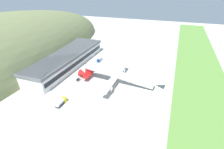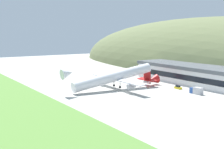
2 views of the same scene
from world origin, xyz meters
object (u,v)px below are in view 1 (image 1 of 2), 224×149
service_car_0 (90,67)px  fuel_truck (61,102)px  terminal_building (66,58)px  traffic_cone_0 (98,75)px  service_car_1 (78,80)px  cargo_airplane (117,75)px  box_truck (100,60)px

service_car_0 → fuel_truck: (-44.89, -6.23, 0.83)m
service_car_0 → terminal_building: bearing=98.4°
traffic_cone_0 → fuel_truck: bearing=172.9°
service_car_1 → traffic_cone_0: (11.43, -8.71, -0.38)m
terminal_building → service_car_0: (2.74, -18.57, -4.84)m
cargo_airplane → traffic_cone_0: bearing=69.2°
traffic_cone_0 → service_car_1: bearing=142.7°
service_car_0 → service_car_1: size_ratio=0.87×
service_car_0 → box_truck: bearing=-7.4°
service_car_0 → fuel_truck: 45.33m
terminal_building → fuel_truck: (-42.15, -24.81, -4.01)m
box_truck → traffic_cone_0: size_ratio=10.51×
terminal_building → fuel_truck: 49.07m
service_car_0 → traffic_cone_0: 14.23m
cargo_airplane → box_truck: cargo_airplane is taller
service_car_1 → box_truck: bearing=0.5°
service_car_0 → fuel_truck: size_ratio=0.56×
cargo_airplane → fuel_truck: bearing=146.6°
service_car_1 → fuel_truck: fuel_truck is taller
service_car_1 → fuel_truck: size_ratio=0.64×
terminal_building → box_truck: (15.67, -20.24, -4.11)m
cargo_airplane → service_car_1: 25.03m
terminal_building → service_car_1: 27.79m
fuel_truck → box_truck: size_ratio=1.16×
fuel_truck → traffic_cone_0: fuel_truck is taller
service_car_1 → terminal_building: bearing=48.6°
cargo_airplane → traffic_cone_0: 17.09m
terminal_building → cargo_airplane: (-12.42, -44.38, 0.25)m
terminal_building → fuel_truck: terminal_building is taller
box_truck → traffic_cone_0: box_truck is taller
terminal_building → service_car_1: terminal_building is taller
traffic_cone_0 → service_car_0: bearing=48.6°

